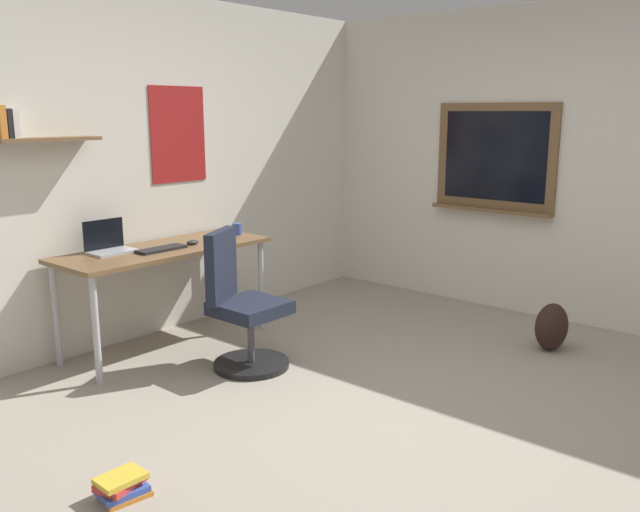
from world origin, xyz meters
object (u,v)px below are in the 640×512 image
(desk, at_px, (164,257))
(book_stack_on_floor, at_px, (122,486))
(backpack, at_px, (552,327))
(computer_mouse, at_px, (192,242))
(keyboard, at_px, (161,249))
(laptop, at_px, (109,245))
(coffee_mug, at_px, (237,229))
(office_chair, at_px, (241,310))

(desk, height_order, book_stack_on_floor, desk)
(desk, relative_size, book_stack_on_floor, 6.59)
(backpack, distance_m, book_stack_on_floor, 3.25)
(computer_mouse, xyz_separation_m, book_stack_on_floor, (-1.58, -1.41, -0.72))
(backpack, bearing_deg, keyboard, 131.15)
(laptop, xyz_separation_m, coffee_mug, (1.05, -0.18, -0.01))
(book_stack_on_floor, bearing_deg, office_chair, 27.51)
(computer_mouse, height_order, backpack, computer_mouse)
(desk, xyz_separation_m, keyboard, (-0.08, -0.08, 0.08))
(coffee_mug, bearing_deg, laptop, 170.51)
(keyboard, bearing_deg, laptop, 140.93)
(backpack, bearing_deg, laptop, 132.24)
(desk, distance_m, computer_mouse, 0.23)
(keyboard, relative_size, coffee_mug, 4.02)
(computer_mouse, height_order, coffee_mug, coffee_mug)
(laptop, xyz_separation_m, keyboard, (0.28, -0.23, -0.04))
(office_chair, relative_size, keyboard, 2.57)
(office_chair, bearing_deg, laptop, 116.47)
(keyboard, relative_size, computer_mouse, 3.56)
(keyboard, relative_size, backpack, 1.06)
(coffee_mug, xyz_separation_m, book_stack_on_floor, (-2.07, -1.46, -0.75))
(office_chair, relative_size, book_stack_on_floor, 3.94)
(desk, distance_m, keyboard, 0.14)
(office_chair, distance_m, keyboard, 0.76)
(computer_mouse, height_order, book_stack_on_floor, computer_mouse)
(office_chair, relative_size, coffee_mug, 10.33)
(coffee_mug, bearing_deg, office_chair, -131.39)
(desk, height_order, laptop, laptop)
(keyboard, bearing_deg, book_stack_on_floor, -132.67)
(laptop, relative_size, computer_mouse, 2.98)
(office_chair, distance_m, backpack, 2.28)
(keyboard, height_order, book_stack_on_floor, keyboard)
(computer_mouse, bearing_deg, coffee_mug, 5.78)
(laptop, bearing_deg, backpack, -47.76)
(book_stack_on_floor, bearing_deg, laptop, 58.03)
(computer_mouse, relative_size, backpack, 0.30)
(office_chair, relative_size, backpack, 2.72)
(desk, xyz_separation_m, computer_mouse, (0.20, -0.08, 0.09))
(computer_mouse, distance_m, coffee_mug, 0.50)
(coffee_mug, distance_m, book_stack_on_floor, 2.64)
(desk, relative_size, computer_mouse, 15.28)
(laptop, relative_size, keyboard, 0.84)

